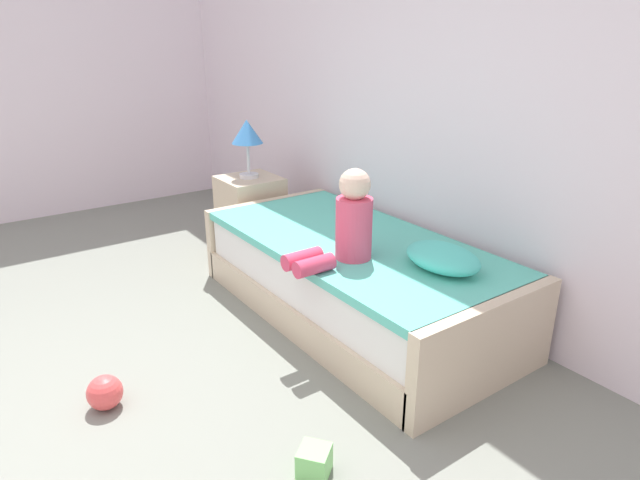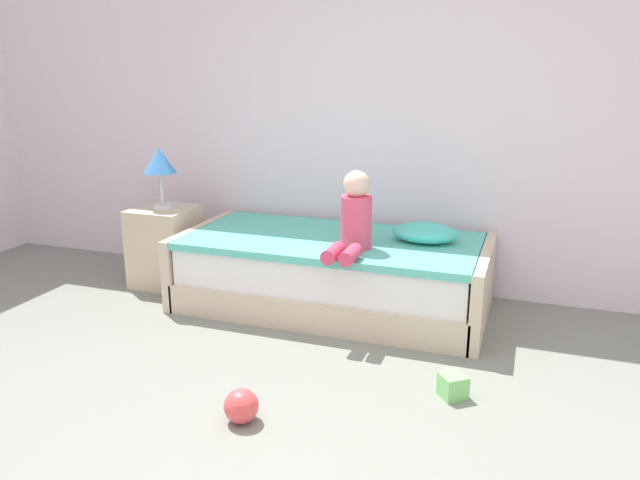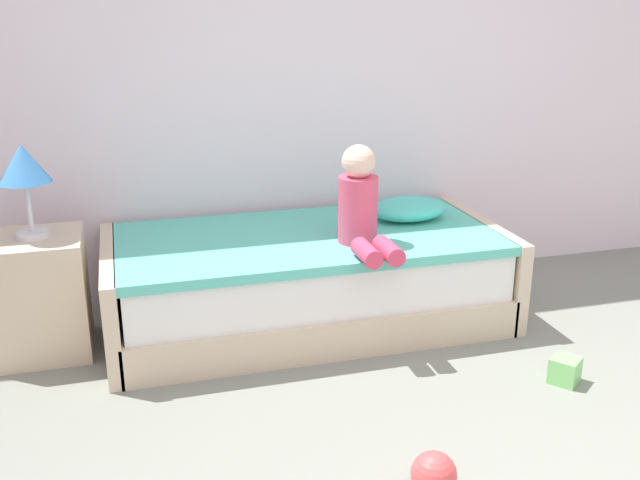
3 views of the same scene
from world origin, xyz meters
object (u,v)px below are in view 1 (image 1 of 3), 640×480
at_px(bed, 353,278).
at_px(child_figure, 347,224).
at_px(toy_ball, 105,392).
at_px(toy_block, 314,462).
at_px(nightstand, 251,214).
at_px(pillow, 443,258).
at_px(table_lamp, 247,135).

bearing_deg(bed, child_figure, -46.24).
xyz_separation_m(child_figure, toy_ball, (-0.16, -1.30, -0.62)).
relative_size(bed, toy_block, 17.27).
relative_size(nightstand, toy_block, 4.91).
bearing_deg(toy_block, pillow, 108.44).
height_order(child_figure, pillow, child_figure).
xyz_separation_m(child_figure, toy_block, (0.75, -0.74, -0.64)).
xyz_separation_m(table_lamp, toy_ball, (1.41, -1.55, -0.85)).
distance_m(child_figure, toy_block, 1.23).
height_order(bed, pillow, pillow).
xyz_separation_m(pillow, toy_block, (0.36, -1.07, -0.50)).
bearing_deg(bed, toy_block, -44.87).
bearing_deg(toy_block, table_lamp, 156.97).
distance_m(table_lamp, toy_ball, 2.26).
relative_size(table_lamp, toy_block, 3.68).
bearing_deg(nightstand, toy_ball, -47.77).
bearing_deg(toy_block, bed, 135.13).
bearing_deg(table_lamp, pillow, 2.31).
xyz_separation_m(child_figure, pillow, (0.40, 0.33, -0.14)).
bearing_deg(table_lamp, child_figure, -9.03).
relative_size(bed, nightstand, 3.52).
bearing_deg(nightstand, bed, -0.89).
bearing_deg(child_figure, toy_ball, -97.07).
height_order(nightstand, toy_ball, nightstand).
relative_size(bed, child_figure, 4.14).
relative_size(nightstand, pillow, 1.36).
bearing_deg(toy_ball, table_lamp, 132.23).
bearing_deg(toy_ball, toy_block, 31.76).
xyz_separation_m(nightstand, toy_ball, (1.41, -1.55, -0.22)).
distance_m(bed, table_lamp, 1.52).
relative_size(table_lamp, toy_ball, 2.71).
distance_m(pillow, toy_block, 1.23).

